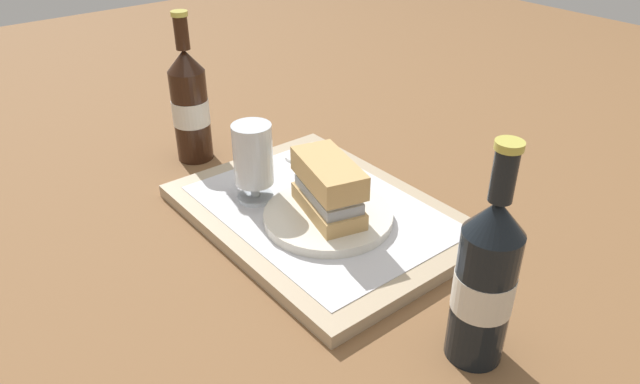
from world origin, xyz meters
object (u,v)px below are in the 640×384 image
Objects in this scene: beer_bottle at (190,104)px; second_bottle at (485,280)px; sandwich at (327,186)px; plate at (328,216)px; beer_glass at (253,160)px.

second_bottle is at bearing -179.10° from beer_bottle.
beer_bottle reaches higher than sandwich.
plate is at bearing -180.00° from sandwich.
beer_glass is at bearing 176.40° from beer_bottle.
second_bottle is at bearing -170.00° from sandwich.
sandwich is 0.13m from beer_glass.
plate is 1.52× the size of beer_glass.
beer_glass is 0.47× the size of second_bottle.
beer_glass is 0.41m from second_bottle.
beer_bottle is (0.34, 0.04, 0.03)m from sandwich.
beer_glass is 0.47× the size of beer_bottle.
beer_bottle reaches higher than plate.
beer_glass is (0.12, 0.05, 0.06)m from plate.
plate is 0.05m from sandwich.
sandwich reaches higher than plate.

